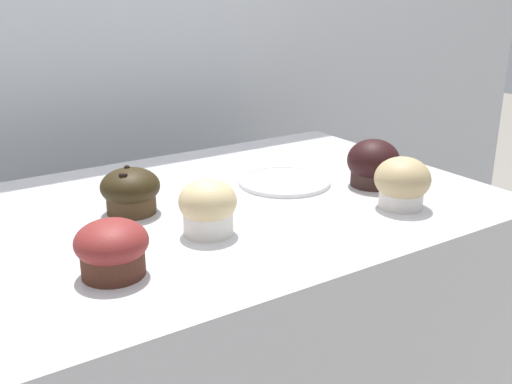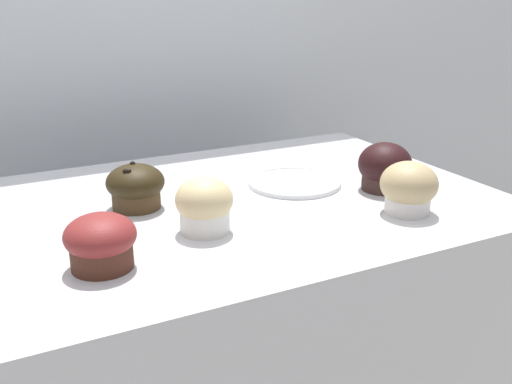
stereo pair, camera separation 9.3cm
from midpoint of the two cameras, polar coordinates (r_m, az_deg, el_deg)
wall_back at (r=1.55m, az=-11.67°, el=5.69°), size 3.20×0.10×1.80m
muffin_front_center at (r=0.89m, az=-1.94°, el=-1.34°), size 0.09×0.09×0.09m
muffin_back_left at (r=0.99m, az=-8.79°, el=0.48°), size 0.10×0.10×0.08m
muffin_back_right at (r=1.10m, az=14.55°, el=2.21°), size 0.10×0.10×0.09m
muffin_front_left at (r=0.79m, az=-11.34°, el=-4.72°), size 0.09×0.09×0.07m
muffin_front_right at (r=1.00m, az=16.94°, el=0.31°), size 0.09×0.09×0.09m
serving_plate at (r=1.11m, az=6.09°, el=0.90°), size 0.17×0.17×0.01m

